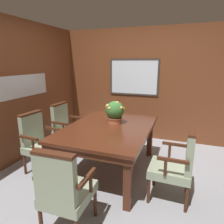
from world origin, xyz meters
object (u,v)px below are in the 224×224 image
Objects in this scene: dining_table at (109,132)px; chair_head_near at (64,189)px; chair_right_near at (177,163)px; chair_left_far at (66,127)px; potted_plant at (115,112)px; chair_left_near at (39,141)px.

dining_table is 1.80× the size of chair_head_near.
chair_right_near and chair_head_near have the same top height.
chair_right_near is 2.21m from chair_left_far.
chair_left_far is 1.98m from chair_head_near.
potted_plant reaches higher than chair_head_near.
chair_left_near is at bearing -151.62° from potted_plant.
chair_left_near is (-1.04, -0.38, -0.15)m from dining_table.
potted_plant is at bearing -57.21° from chair_left_near.
chair_left_near is (-2.09, -0.01, 0.00)m from chair_right_near.
dining_table is 1.13m from chair_right_near.
chair_right_near is 1.00× the size of chair_left_near.
potted_plant is at bearing -92.00° from chair_head_near.
dining_table is 0.35m from potted_plant.
chair_right_near is at bearing -85.40° from chair_left_near.
potted_plant reaches higher than dining_table.
chair_left_far is (0.01, 0.76, 0.00)m from chair_left_near.
chair_head_near is (-1.03, -0.93, 0.00)m from chair_right_near.
chair_left_near is at bearing -177.06° from chair_left_far.
chair_right_near is at bearing -106.12° from chair_left_far.
chair_left_near is 1.00× the size of chair_left_far.
potted_plant is (0.03, 0.20, 0.28)m from dining_table.
chair_left_far is at bearing 159.75° from dining_table.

